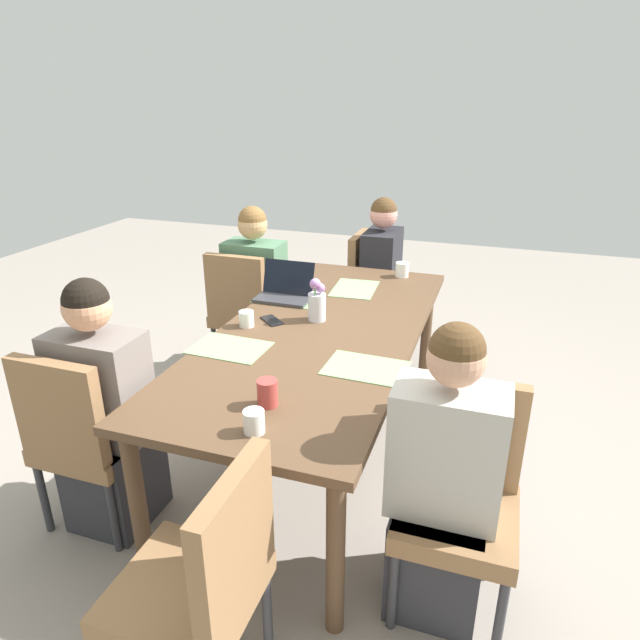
# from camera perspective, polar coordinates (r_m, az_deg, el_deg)

# --- Properties ---
(ground_plane) EXTENTS (10.00, 10.00, 0.00)m
(ground_plane) POSITION_cam_1_polar(r_m,az_deg,el_deg) (3.26, -0.00, -13.15)
(ground_plane) COLOR gray
(dining_table) EXTENTS (2.27, 0.99, 0.75)m
(dining_table) POSITION_cam_1_polar(r_m,az_deg,el_deg) (2.92, -0.00, -2.19)
(dining_table) COLOR brown
(dining_table) RESTS_ON ground_plane
(chair_near_left_near) EXTENTS (0.44, 0.44, 0.90)m
(chair_near_left_near) POSITION_cam_1_polar(r_m,az_deg,el_deg) (3.92, -7.80, 1.31)
(chair_near_left_near) COLOR olive
(chair_near_left_near) RESTS_ON ground_plane
(person_near_left_near) EXTENTS (0.36, 0.40, 1.19)m
(person_near_left_near) POSITION_cam_1_polar(r_m,az_deg,el_deg) (3.95, -6.56, 1.95)
(person_near_left_near) COLOR #2D2D33
(person_near_left_near) RESTS_ON ground_plane
(chair_far_left_mid) EXTENTS (0.44, 0.44, 0.90)m
(chair_far_left_mid) POSITION_cam_1_polar(r_m,az_deg,el_deg) (2.27, 14.19, -16.25)
(chair_far_left_mid) COLOR olive
(chair_far_left_mid) RESTS_ON ground_plane
(person_far_left_mid) EXTENTS (0.36, 0.40, 1.19)m
(person_far_left_mid) POSITION_cam_1_polar(r_m,az_deg,el_deg) (2.20, 12.44, -16.65)
(person_far_left_mid) COLOR #2D2D33
(person_far_left_mid) RESTS_ON ground_plane
(chair_near_left_far) EXTENTS (0.44, 0.44, 0.90)m
(chair_near_left_far) POSITION_cam_1_polar(r_m,az_deg,el_deg) (2.71, -22.96, -10.57)
(chair_near_left_far) COLOR olive
(chair_near_left_far) RESTS_ON ground_plane
(person_near_left_far) EXTENTS (0.36, 0.40, 1.19)m
(person_near_left_far) POSITION_cam_1_polar(r_m,az_deg,el_deg) (2.70, -21.05, -9.62)
(person_near_left_far) COLOR #2D2D33
(person_near_left_far) RESTS_ON ground_plane
(chair_head_left_right_near) EXTENTS (0.44, 0.44, 0.90)m
(chair_head_left_right_near) POSITION_cam_1_polar(r_m,az_deg,el_deg) (4.34, 5.38, 3.50)
(chair_head_left_right_near) COLOR olive
(chair_head_left_right_near) RESTS_ON ground_plane
(person_head_left_right_near) EXTENTS (0.40, 0.36, 1.19)m
(person_head_left_right_near) POSITION_cam_1_polar(r_m,az_deg,el_deg) (4.26, 6.18, 3.50)
(person_head_left_right_near) COLOR #2D2D33
(person_head_left_right_near) RESTS_ON ground_plane
(chair_head_right_right_mid) EXTENTS (0.44, 0.44, 0.90)m
(chair_head_right_right_mid) POSITION_cam_1_polar(r_m,az_deg,el_deg) (1.93, -11.75, -24.41)
(chair_head_right_right_mid) COLOR olive
(chair_head_right_right_mid) RESTS_ON ground_plane
(flower_vase) EXTENTS (0.10, 0.10, 0.24)m
(flower_vase) POSITION_cam_1_polar(r_m,az_deg,el_deg) (2.96, -0.33, 1.91)
(flower_vase) COLOR silver
(flower_vase) RESTS_ON dining_table
(placemat_near_left_near) EXTENTS (0.26, 0.36, 0.00)m
(placemat_near_left_near) POSITION_cam_1_polar(r_m,az_deg,el_deg) (3.32, -3.44, 2.24)
(placemat_near_left_near) COLOR #7FAD70
(placemat_near_left_near) RESTS_ON dining_table
(placemat_far_left_mid) EXTENTS (0.27, 0.37, 0.00)m
(placemat_far_left_mid) POSITION_cam_1_polar(r_m,az_deg,el_deg) (2.49, 4.71, -4.91)
(placemat_far_left_mid) COLOR #7FAD70
(placemat_far_left_mid) RESTS_ON dining_table
(placemat_near_left_far) EXTENTS (0.27, 0.37, 0.00)m
(placemat_near_left_far) POSITION_cam_1_polar(r_m,az_deg,el_deg) (2.71, -9.25, -2.82)
(placemat_near_left_far) COLOR #7FAD70
(placemat_near_left_far) RESTS_ON dining_table
(placemat_head_left_right_near) EXTENTS (0.38, 0.28, 0.00)m
(placemat_head_left_right_near) POSITION_cam_1_polar(r_m,az_deg,el_deg) (3.49, 3.53, 3.23)
(placemat_head_left_right_near) COLOR #7FAD70
(placemat_head_left_right_near) RESTS_ON dining_table
(laptop_near_left_near) EXTENTS (0.22, 0.32, 0.21)m
(laptop_near_left_near) POSITION_cam_1_polar(r_m,az_deg,el_deg) (3.31, -3.56, 2.93)
(laptop_near_left_near) COLOR #38383D
(laptop_near_left_near) RESTS_ON dining_table
(coffee_mug_near_left) EXTENTS (0.08, 0.08, 0.11)m
(coffee_mug_near_left) POSITION_cam_1_polar(r_m,az_deg,el_deg) (2.19, -5.40, -7.43)
(coffee_mug_near_left) COLOR #AD3D38
(coffee_mug_near_left) RESTS_ON dining_table
(coffee_mug_near_right) EXTENTS (0.09, 0.09, 0.10)m
(coffee_mug_near_right) POSITION_cam_1_polar(r_m,az_deg,el_deg) (3.75, 8.40, 5.12)
(coffee_mug_near_right) COLOR white
(coffee_mug_near_right) RESTS_ON dining_table
(coffee_mug_centre_left) EXTENTS (0.08, 0.08, 0.08)m
(coffee_mug_centre_left) POSITION_cam_1_polar(r_m,az_deg,el_deg) (2.93, -7.54, 0.12)
(coffee_mug_centre_left) COLOR white
(coffee_mug_centre_left) RESTS_ON dining_table
(coffee_mug_centre_right) EXTENTS (0.08, 0.08, 0.09)m
(coffee_mug_centre_right) POSITION_cam_1_polar(r_m,az_deg,el_deg) (2.04, -6.78, -10.29)
(coffee_mug_centre_right) COLOR white
(coffee_mug_centre_right) RESTS_ON dining_table
(phone_black) EXTENTS (0.15, 0.16, 0.01)m
(phone_black) POSITION_cam_1_polar(r_m,az_deg,el_deg) (3.00, -4.96, -0.05)
(phone_black) COLOR black
(phone_black) RESTS_ON dining_table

